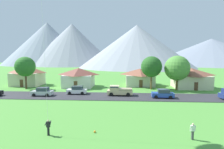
% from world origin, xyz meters
% --- Properties ---
extents(road_strip, '(160.00, 7.19, 0.08)m').
position_xyz_m(road_strip, '(0.00, 27.16, 0.04)').
color(road_strip, '#2D2D33').
rests_on(road_strip, ground).
extents(mountain_far_east_ridge, '(80.75, 80.75, 39.72)m').
position_xyz_m(mountain_far_east_ridge, '(-69.92, 160.95, 19.86)').
color(mountain_far_east_ridge, gray).
rests_on(mountain_far_east_ridge, ground).
extents(mountain_central_ridge, '(82.42, 82.42, 30.16)m').
position_xyz_m(mountain_central_ridge, '(12.08, 123.45, 15.08)').
color(mountain_central_ridge, '#8E939E').
rests_on(mountain_central_ridge, ground).
extents(mountain_far_west_ridge, '(77.11, 77.11, 36.94)m').
position_xyz_m(mountain_far_west_ridge, '(-43.93, 153.59, 18.47)').
color(mountain_far_west_ridge, '#8E939E').
rests_on(mountain_far_west_ridge, ground).
extents(mountain_west_ridge, '(121.02, 121.02, 24.61)m').
position_xyz_m(mountain_west_ridge, '(87.13, 171.70, 12.31)').
color(mountain_west_ridge, slate).
rests_on(mountain_west_ridge, ground).
extents(house_leftmost, '(8.05, 7.07, 5.02)m').
position_xyz_m(house_leftmost, '(-9.12, 38.09, 2.60)').
color(house_leftmost, silver).
rests_on(house_leftmost, ground).
extents(house_left_center, '(8.99, 7.78, 5.11)m').
position_xyz_m(house_left_center, '(19.95, 38.40, 2.65)').
color(house_left_center, beige).
rests_on(house_left_center, ground).
extents(house_right_center, '(8.17, 8.25, 4.65)m').
position_xyz_m(house_right_center, '(7.26, 41.92, 2.41)').
color(house_right_center, beige).
rests_on(house_right_center, ground).
extents(house_rightmost, '(8.08, 6.66, 5.48)m').
position_xyz_m(house_rightmost, '(-24.06, 39.71, 2.84)').
color(house_rightmost, beige).
rests_on(house_rightmost, ground).
extents(tree_near_left, '(5.99, 5.99, 8.27)m').
position_xyz_m(tree_near_left, '(15.59, 35.53, 5.27)').
color(tree_near_left, brown).
rests_on(tree_near_left, ground).
extents(tree_left_of_center, '(4.86, 4.86, 8.02)m').
position_xyz_m(tree_left_of_center, '(-21.40, 34.10, 5.56)').
color(tree_left_of_center, '#4C3823').
rests_on(tree_left_of_center, ground).
extents(tree_center, '(5.07, 5.07, 8.13)m').
position_xyz_m(tree_center, '(9.49, 35.64, 5.57)').
color(tree_center, brown).
rests_on(tree_center, ground).
extents(parked_car_white_mid_west, '(4.24, 2.16, 1.68)m').
position_xyz_m(parked_car_white_mid_west, '(-7.22, 28.92, 0.87)').
color(parked_car_white_mid_west, white).
rests_on(parked_car_white_mid_west, road_strip).
extents(parked_car_blue_mid_east, '(4.28, 2.24, 1.68)m').
position_xyz_m(parked_car_blue_mid_east, '(10.38, 26.46, 0.87)').
color(parked_car_blue_mid_east, '#2847A8').
rests_on(parked_car_blue_mid_east, road_strip).
extents(parked_car_silver_east_end, '(4.26, 2.20, 1.68)m').
position_xyz_m(parked_car_silver_east_end, '(-13.89, 26.82, 0.87)').
color(parked_car_silver_east_end, '#B7BCC1').
rests_on(parked_car_silver_east_end, road_strip).
extents(pickup_truck_sand_east_side, '(5.22, 2.36, 1.99)m').
position_xyz_m(pickup_truck_sand_east_side, '(1.83, 28.15, 1.06)').
color(pickup_truck_sand_east_side, '#C6B284').
rests_on(pickup_truck_sand_east_side, road_strip).
extents(watcher_person, '(0.56, 0.24, 1.68)m').
position_xyz_m(watcher_person, '(9.51, 8.98, 0.88)').
color(watcher_person, '#3D3D42').
rests_on(watcher_person, ground).
extents(soccer_ball, '(0.24, 0.24, 0.24)m').
position_xyz_m(soccer_ball, '(-0.36, 9.94, 0.12)').
color(soccer_ball, orange).
rests_on(soccer_ball, ground).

